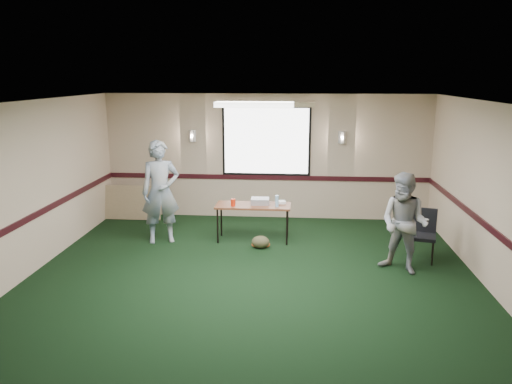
# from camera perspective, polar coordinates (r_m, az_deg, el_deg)

# --- Properties ---
(ground) EXTENTS (8.00, 8.00, 0.00)m
(ground) POSITION_cam_1_polar(r_m,az_deg,el_deg) (7.37, -0.86, -11.46)
(ground) COLOR black
(ground) RESTS_ON ground
(room_shell) EXTENTS (8.00, 8.02, 8.00)m
(room_shell) POSITION_cam_1_polar(r_m,az_deg,el_deg) (8.94, 0.44, 3.57)
(room_shell) COLOR #CDAD94
(room_shell) RESTS_ON ground
(folding_table) EXTENTS (1.41, 0.57, 0.70)m
(folding_table) POSITION_cam_1_polar(r_m,az_deg,el_deg) (9.39, -0.33, -1.76)
(folding_table) COLOR #5E2C1A
(folding_table) RESTS_ON ground
(projector) EXTENTS (0.34, 0.29, 0.11)m
(projector) POSITION_cam_1_polar(r_m,az_deg,el_deg) (9.41, 0.47, -1.05)
(projector) COLOR #9A99A2
(projector) RESTS_ON folding_table
(game_console) EXTENTS (0.22, 0.19, 0.05)m
(game_console) POSITION_cam_1_polar(r_m,az_deg,el_deg) (9.48, 2.81, -1.17)
(game_console) COLOR white
(game_console) RESTS_ON folding_table
(red_cup) EXTENTS (0.09, 0.09, 0.13)m
(red_cup) POSITION_cam_1_polar(r_m,az_deg,el_deg) (9.28, -2.64, -1.20)
(red_cup) COLOR red
(red_cup) RESTS_ON folding_table
(water_bottle) EXTENTS (0.07, 0.07, 0.22)m
(water_bottle) POSITION_cam_1_polar(r_m,az_deg,el_deg) (9.20, 2.41, -1.06)
(water_bottle) COLOR #94C9F2
(water_bottle) RESTS_ON folding_table
(duffel_bag) EXTENTS (0.38, 0.32, 0.23)m
(duffel_bag) POSITION_cam_1_polar(r_m,az_deg,el_deg) (9.12, 0.52, -5.74)
(duffel_bag) COLOR #403D24
(duffel_bag) RESTS_ON ground
(cable_coil) EXTENTS (0.46, 0.46, 0.02)m
(cable_coil) POSITION_cam_1_polar(r_m,az_deg,el_deg) (9.31, 0.56, -6.02)
(cable_coil) COLOR #B64116
(cable_coil) RESTS_ON ground
(folded_table) EXTENTS (1.45, 0.22, 0.74)m
(folded_table) POSITION_cam_1_polar(r_m,az_deg,el_deg) (11.23, -14.43, -1.16)
(folded_table) COLOR tan
(folded_table) RESTS_ON ground
(conference_chair) EXTENTS (0.52, 0.53, 0.87)m
(conference_chair) POSITION_cam_1_polar(r_m,az_deg,el_deg) (8.95, 18.54, -4.17)
(conference_chair) COLOR black
(conference_chair) RESTS_ON ground
(person_left) EXTENTS (0.82, 0.67, 1.92)m
(person_left) POSITION_cam_1_polar(r_m,az_deg,el_deg) (9.43, -10.86, 0.01)
(person_left) COLOR #426091
(person_left) RESTS_ON ground
(person_right) EXTENTS (0.99, 0.94, 1.61)m
(person_right) POSITION_cam_1_polar(r_m,az_deg,el_deg) (8.19, 16.60, -3.46)
(person_right) COLOR #7F93C6
(person_right) RESTS_ON ground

